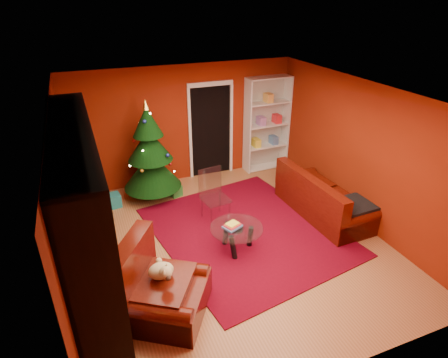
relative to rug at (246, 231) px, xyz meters
name	(u,v)px	position (x,y,z in m)	size (l,w,h in m)	color
floor	(232,243)	(-0.35, -0.20, -0.03)	(5.00, 5.50, 0.05)	#975933
ceiling	(234,93)	(-0.35, -0.20, 2.62)	(5.00, 5.50, 0.05)	silver
wall_back	(185,124)	(-0.35, 2.57, 1.29)	(5.00, 0.05, 2.60)	maroon
wall_left	(65,205)	(-2.87, -0.20, 1.29)	(0.05, 5.50, 2.60)	maroon
wall_right	(361,153)	(2.18, -0.20, 1.29)	(0.05, 5.50, 2.60)	maroon
doorway	(211,132)	(0.25, 2.53, 1.04)	(1.06, 0.60, 2.16)	black
rug	(246,231)	(0.00, 0.00, 0.00)	(2.97, 3.46, 0.02)	#600213
media_unit	(87,224)	(-2.62, -0.78, 1.28)	(0.51, 3.36, 2.57)	black
christmas_tree	(150,152)	(-1.28, 1.91, 1.02)	(1.19, 1.19, 2.12)	black
gift_box_teal	(114,201)	(-2.13, 1.81, 0.13)	(0.27, 0.27, 0.27)	#18777A
gift_box_green	(175,190)	(-0.84, 1.79, 0.11)	(0.23, 0.23, 0.23)	#24762C
gift_box_red	(147,183)	(-1.34, 2.39, 0.10)	(0.21, 0.21, 0.21)	#9A3219
white_bookshelf	(267,125)	(1.60, 2.37, 1.10)	(1.06, 0.38, 2.29)	white
armchair	(164,287)	(-1.81, -1.35, 0.44)	(1.15, 1.15, 0.90)	#3F0B05
dog	(161,271)	(-1.82, -1.28, 0.66)	(0.40, 0.30, 0.29)	beige
sofa	(325,194)	(1.67, 0.02, 0.43)	(2.07, 0.93, 0.89)	#3F0B05
coffee_table	(236,238)	(-0.37, -0.42, 0.22)	(0.89, 0.89, 0.55)	gray
acrylic_chair	(215,199)	(-0.37, 0.57, 0.45)	(0.47, 0.51, 0.92)	#66605B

